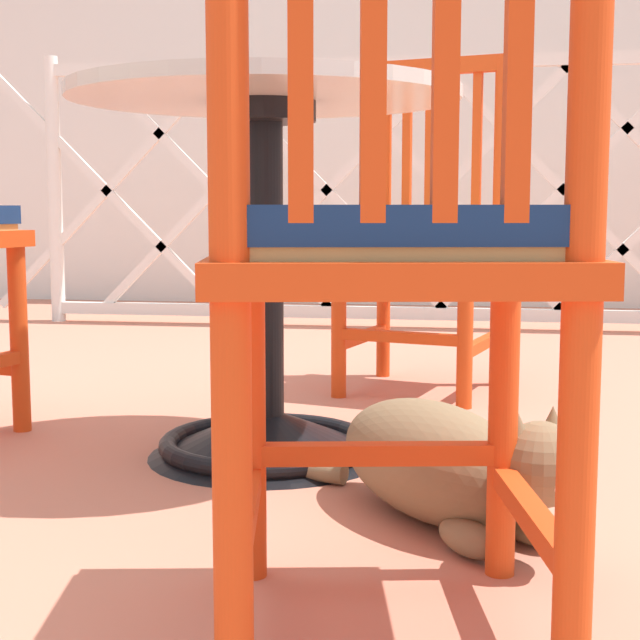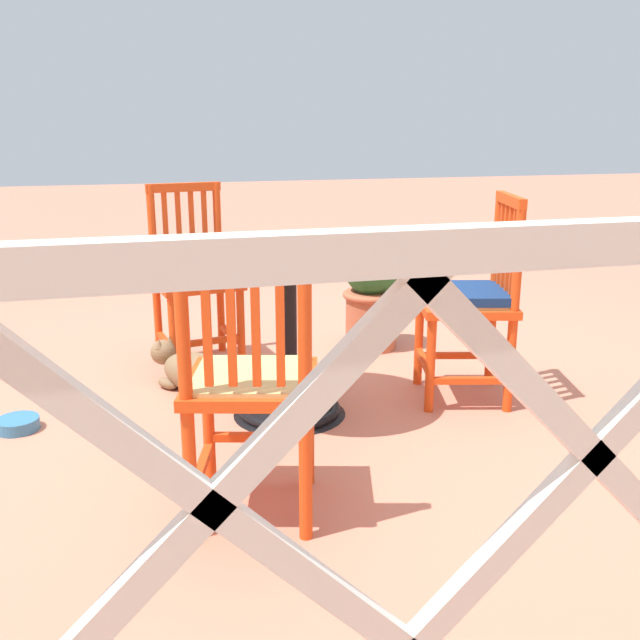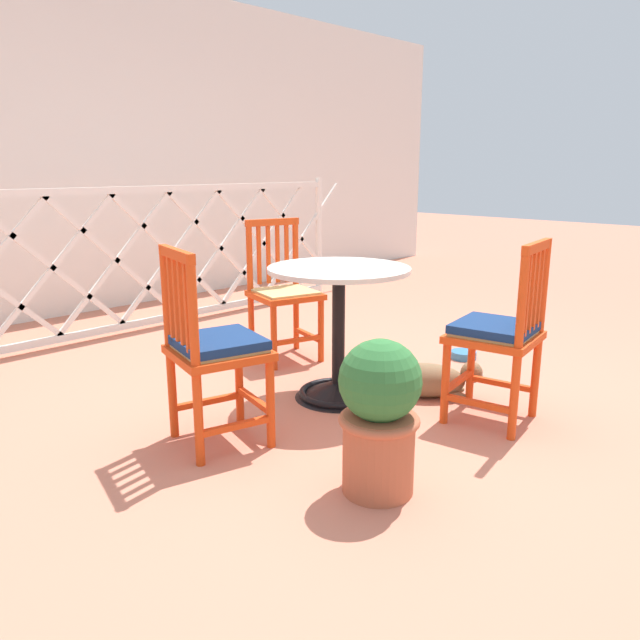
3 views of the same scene
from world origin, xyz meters
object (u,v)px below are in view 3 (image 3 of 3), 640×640
(orange_chair_facing_out, at_px, (499,335))
(orange_chair_at_corner, at_px, (283,294))
(cafe_table, at_px, (338,348))
(terracotta_planter, at_px, (379,413))
(orange_chair_near_fence, at_px, (214,350))
(tabby_cat, at_px, (432,380))
(pet_water_bowl, at_px, (463,355))

(orange_chair_facing_out, bearing_deg, orange_chair_at_corner, 90.93)
(cafe_table, relative_size, orange_chair_facing_out, 0.83)
(orange_chair_facing_out, height_order, terracotta_planter, orange_chair_facing_out)
(orange_chair_at_corner, distance_m, terracotta_planter, 1.81)
(orange_chair_near_fence, distance_m, tabby_cat, 1.29)
(tabby_cat, bearing_deg, terracotta_planter, -156.73)
(orange_chair_near_fence, xyz_separation_m, pet_water_bowl, (1.92, -0.13, -0.42))
(orange_chair_near_fence, relative_size, terracotta_planter, 1.47)
(orange_chair_at_corner, height_order, orange_chair_near_fence, same)
(terracotta_planter, bearing_deg, orange_chair_near_fence, 102.30)
(orange_chair_at_corner, distance_m, pet_water_bowl, 1.27)
(tabby_cat, height_order, pet_water_bowl, tabby_cat)
(orange_chair_near_fence, bearing_deg, cafe_table, -0.57)
(orange_chair_at_corner, relative_size, orange_chair_facing_out, 1.00)
(cafe_table, distance_m, tabby_cat, 0.55)
(pet_water_bowl, bearing_deg, cafe_table, 173.67)
(orange_chair_near_fence, xyz_separation_m, terracotta_planter, (0.18, -0.81, -0.12))
(orange_chair_at_corner, bearing_deg, pet_water_bowl, -46.86)
(orange_chair_at_corner, xyz_separation_m, tabby_cat, (0.08, -1.12, -0.34))
(orange_chair_at_corner, relative_size, tabby_cat, 1.54)
(terracotta_planter, bearing_deg, orange_chair_at_corner, 59.29)
(orange_chair_facing_out, bearing_deg, tabby_cat, 82.00)
(orange_chair_at_corner, bearing_deg, orange_chair_near_fence, -145.89)
(orange_chair_near_fence, bearing_deg, tabby_cat, -17.69)
(cafe_table, height_order, orange_chair_near_fence, orange_chair_near_fence)
(orange_chair_near_fence, xyz_separation_m, tabby_cat, (1.18, -0.38, -0.35))
(tabby_cat, xyz_separation_m, pet_water_bowl, (0.74, 0.25, -0.07))
(terracotta_planter, height_order, pet_water_bowl, terracotta_planter)
(orange_chair_facing_out, height_order, tabby_cat, orange_chair_facing_out)
(cafe_table, bearing_deg, tabby_cat, -45.23)
(orange_chair_near_fence, relative_size, tabby_cat, 1.54)
(orange_chair_facing_out, distance_m, terracotta_planter, 0.96)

